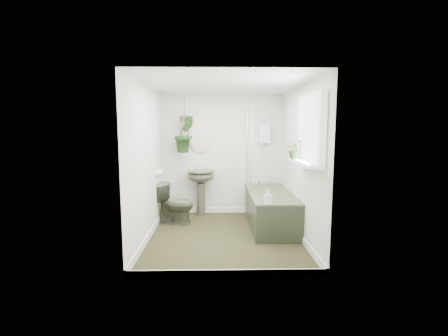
{
  "coord_description": "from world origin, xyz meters",
  "views": [
    {
      "loc": [
        -0.11,
        -4.85,
        1.7
      ],
      "look_at": [
        0.0,
        0.15,
        1.05
      ],
      "focal_mm": 26.0,
      "sensor_mm": 36.0,
      "label": 1
    }
  ],
  "objects": [
    {
      "name": "wall_front",
      "position": [
        0.0,
        -1.41,
        1.15
      ],
      "size": [
        2.3,
        0.02,
        2.3
      ],
      "primitive_type": "cube",
      "color": "white",
      "rests_on": "ground"
    },
    {
      "name": "wall_left",
      "position": [
        -1.16,
        0.0,
        1.15
      ],
      "size": [
        0.02,
        2.8,
        2.3
      ],
      "primitive_type": "cube",
      "color": "white",
      "rests_on": "ground"
    },
    {
      "name": "wall_sconce",
      "position": [
        -0.82,
        1.36,
        1.4
      ],
      "size": [
        0.04,
        0.04,
        0.22
      ],
      "primitive_type": "cylinder",
      "color": "black",
      "rests_on": "wall_back"
    },
    {
      "name": "window_recess",
      "position": [
        1.09,
        -0.7,
        1.65
      ],
      "size": [
        0.08,
        1.0,
        0.9
      ],
      "primitive_type": "cube",
      "color": "white",
      "rests_on": "wall_right"
    },
    {
      "name": "shower_box",
      "position": [
        0.8,
        1.34,
        1.55
      ],
      "size": [
        0.2,
        0.1,
        0.35
      ],
      "primitive_type": "cube",
      "color": "white",
      "rests_on": "wall_back"
    },
    {
      "name": "wall_back",
      "position": [
        0.0,
        1.41,
        1.15
      ],
      "size": [
        2.3,
        0.02,
        2.3
      ],
      "primitive_type": "cube",
      "color": "white",
      "rests_on": "ground"
    },
    {
      "name": "hanging_pot",
      "position": [
        -0.71,
        1.18,
        1.83
      ],
      "size": [
        0.16,
        0.16,
        0.12
      ],
      "primitive_type": "cylinder",
      "color": "#4A422E",
      "rests_on": "ceiling"
    },
    {
      "name": "skirting",
      "position": [
        0.0,
        0.0,
        0.05
      ],
      "size": [
        2.3,
        2.8,
        0.1
      ],
      "primitive_type": "cube",
      "color": "white",
      "rests_on": "floor"
    },
    {
      "name": "window_sill",
      "position": [
        1.02,
        -0.7,
        1.23
      ],
      "size": [
        0.18,
        1.0,
        0.04
      ],
      "primitive_type": "cube",
      "color": "white",
      "rests_on": "wall_right"
    },
    {
      "name": "wall_right",
      "position": [
        1.16,
        0.0,
        1.15
      ],
      "size": [
        0.02,
        2.8,
        2.3
      ],
      "primitive_type": "cube",
      "color": "white",
      "rests_on": "ground"
    },
    {
      "name": "toilet_roll_holder",
      "position": [
        -1.1,
        0.7,
        0.9
      ],
      "size": [
        0.11,
        0.11,
        0.11
      ],
      "primitive_type": "cylinder",
      "rotation": [
        0.0,
        1.57,
        0.0
      ],
      "color": "white",
      "rests_on": "wall_left"
    },
    {
      "name": "bath_screen",
      "position": [
        0.47,
        0.99,
        1.28
      ],
      "size": [
        0.04,
        0.72,
        1.4
      ],
      "primitive_type": null,
      "color": "silver",
      "rests_on": "bathtub"
    },
    {
      "name": "sill_plant",
      "position": [
        0.97,
        -0.4,
        1.38
      ],
      "size": [
        0.3,
        0.28,
        0.26
      ],
      "primitive_type": "imported",
      "rotation": [
        0.0,
        0.0,
        -0.43
      ],
      "color": "black",
      "rests_on": "window_sill"
    },
    {
      "name": "floor",
      "position": [
        0.0,
        0.0,
        -0.01
      ],
      "size": [
        2.3,
        2.8,
        0.02
      ],
      "primitive_type": "cube",
      "color": "#2D2C15",
      "rests_on": "ground"
    },
    {
      "name": "oval_mirror",
      "position": [
        -0.42,
        1.37,
        1.5
      ],
      "size": [
        0.46,
        0.03,
        0.62
      ],
      "primitive_type": "ellipsoid",
      "color": "beige",
      "rests_on": "wall_back"
    },
    {
      "name": "window_blinds",
      "position": [
        1.04,
        -0.7,
        1.65
      ],
      "size": [
        0.01,
        0.86,
        0.76
      ],
      "primitive_type": "cube",
      "color": "white",
      "rests_on": "wall_right"
    },
    {
      "name": "ceiling",
      "position": [
        0.0,
        0.0,
        2.31
      ],
      "size": [
        2.3,
        2.8,
        0.02
      ],
      "primitive_type": "cube",
      "color": "white",
      "rests_on": "ground"
    },
    {
      "name": "pedestal_sink",
      "position": [
        -0.42,
        1.24,
        0.43
      ],
      "size": [
        0.56,
        0.5,
        0.87
      ],
      "primitive_type": null,
      "rotation": [
        0.0,
        0.0,
        -0.14
      ],
      "color": "#3E4331",
      "rests_on": "floor"
    },
    {
      "name": "bathtub",
      "position": [
        0.8,
        0.5,
        0.29
      ],
      "size": [
        0.72,
        1.72,
        0.58
      ],
      "primitive_type": null,
      "color": "#3E4331",
      "rests_on": "floor"
    },
    {
      "name": "hanging_plant",
      "position": [
        -0.71,
        1.18,
        1.55
      ],
      "size": [
        0.47,
        0.45,
        0.68
      ],
      "primitive_type": "imported",
      "rotation": [
        0.0,
        0.0,
        0.53
      ],
      "color": "black",
      "rests_on": "ceiling"
    },
    {
      "name": "soap_bottle",
      "position": [
        0.62,
        -0.29,
        0.68
      ],
      "size": [
        0.1,
        0.11,
        0.21
      ],
      "primitive_type": "imported",
      "rotation": [
        0.0,
        0.0,
        0.1
      ],
      "color": "black",
      "rests_on": "bathtub"
    },
    {
      "name": "toilet",
      "position": [
        -0.85,
        0.72,
        0.35
      ],
      "size": [
        0.78,
        0.62,
        0.7
      ],
      "primitive_type": "imported",
      "rotation": [
        0.0,
        0.0,
        1.19
      ],
      "color": "#3E4331",
      "rests_on": "floor"
    }
  ]
}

